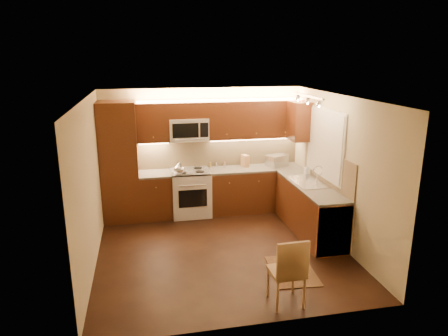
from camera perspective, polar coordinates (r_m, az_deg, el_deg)
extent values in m
cube|color=black|center=(6.92, -0.31, -11.31)|extent=(4.00, 4.00, 0.01)
cube|color=beige|center=(6.21, -0.35, 9.77)|extent=(4.00, 4.00, 0.01)
cube|color=#BDB18A|center=(8.36, -3.00, 2.53)|extent=(4.00, 0.01, 2.50)
cube|color=#BDB18A|center=(4.62, 4.54, -8.35)|extent=(4.00, 0.01, 2.50)
cube|color=#BDB18A|center=(6.39, -18.22, -2.31)|extent=(0.01, 4.00, 2.50)
cube|color=#BDB18A|center=(7.10, 15.71, -0.36)|extent=(0.01, 4.00, 2.50)
cube|color=#491A0F|center=(8.02, -14.40, 0.77)|extent=(0.70, 0.60, 2.30)
cube|color=#491A0F|center=(8.21, -9.46, -3.85)|extent=(0.62, 0.60, 0.86)
cube|color=#3B3935|center=(8.08, -9.60, -0.84)|extent=(0.62, 0.60, 0.04)
cube|color=#491A0F|center=(8.51, 4.33, -2.99)|extent=(1.92, 0.60, 0.86)
cube|color=#3B3935|center=(8.38, 4.40, -0.07)|extent=(1.92, 0.60, 0.04)
cube|color=#491A0F|center=(7.57, 11.86, -5.66)|extent=(0.60, 2.00, 0.86)
cube|color=#3B3935|center=(7.42, 12.05, -2.42)|extent=(0.60, 2.00, 0.04)
cube|color=silver|center=(6.98, 14.12, -7.65)|extent=(0.58, 0.60, 0.84)
cube|color=tan|center=(8.42, -0.62, 2.30)|extent=(3.30, 0.02, 0.60)
cube|color=tan|center=(7.45, 14.24, 0.08)|extent=(0.02, 2.00, 0.60)
cube|color=#491A0F|center=(7.98, -9.95, 6.28)|extent=(0.62, 0.35, 0.75)
cube|color=#491A0F|center=(8.29, 4.30, 6.80)|extent=(1.92, 0.35, 0.75)
cube|color=#491A0F|center=(8.00, -5.04, 8.06)|extent=(0.76, 0.35, 0.31)
cube|color=#491A0F|center=(8.14, 10.48, 6.43)|extent=(0.35, 0.50, 0.75)
cube|color=silver|center=(7.49, 13.91, 3.33)|extent=(0.03, 1.44, 1.24)
cube|color=silver|center=(7.48, 13.77, 3.32)|extent=(0.02, 1.36, 1.16)
cube|color=silver|center=(7.05, 11.64, 9.81)|extent=(0.04, 1.20, 0.03)
cube|color=silver|center=(8.51, 7.36, 1.05)|extent=(0.48, 0.42, 0.24)
cube|color=#A7784B|center=(8.41, 2.97, 1.00)|extent=(0.16, 0.20, 0.24)
cylinder|color=silver|center=(8.32, 0.02, 0.35)|extent=(0.04, 0.04, 0.10)
cylinder|color=brown|center=(8.37, -1.93, 0.46)|extent=(0.06, 0.06, 0.10)
cylinder|color=silver|center=(8.41, -1.05, 0.48)|extent=(0.06, 0.06, 0.09)
cylinder|color=brown|center=(8.44, 0.06, 0.53)|extent=(0.06, 0.06, 0.09)
imported|color=silver|center=(8.03, 11.50, -0.18)|extent=(0.10, 0.10, 0.19)
cube|color=black|center=(6.37, 9.48, -13.94)|extent=(0.70, 0.99, 0.01)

